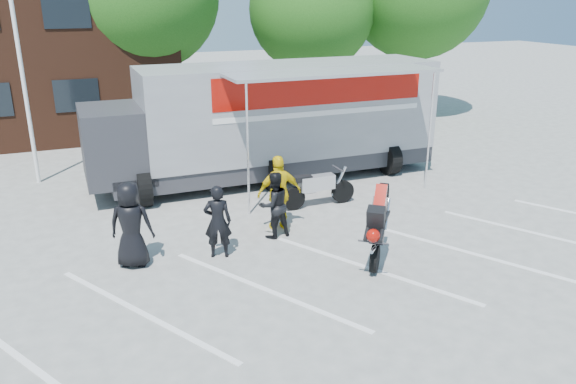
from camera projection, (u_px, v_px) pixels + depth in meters
ground at (386, 292)px, 11.06m from camera, size 100.00×100.00×0.00m
parking_bay_lines at (362, 270)px, 11.94m from camera, size 18.09×13.33×0.01m
flagpole at (23, 13)px, 15.97m from camera, size 1.61×0.12×8.00m
tree_mid at (312, 9)px, 24.32m from camera, size 5.44×5.44×7.68m
transporter_truck at (275, 177)px, 18.04m from camera, size 11.26×5.48×3.57m
parked_motorcycle at (318, 206)px, 15.58m from camera, size 2.20×0.76×1.15m
stunt_bike_rider at (378, 260)px, 12.39m from camera, size 1.65×1.78×1.95m
spectator_leather_a at (131, 225)px, 11.86m from camera, size 1.08×0.90×1.89m
spectator_leather_b at (218, 222)px, 12.31m from camera, size 0.70×0.57×1.67m
spectator_leather_c at (274, 205)px, 13.35m from camera, size 0.88×0.74×1.63m
spectator_hivis at (279, 193)px, 13.76m from camera, size 1.13×0.51×1.89m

